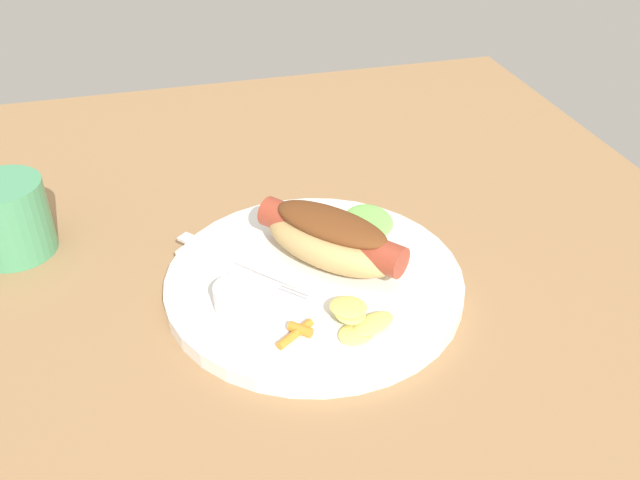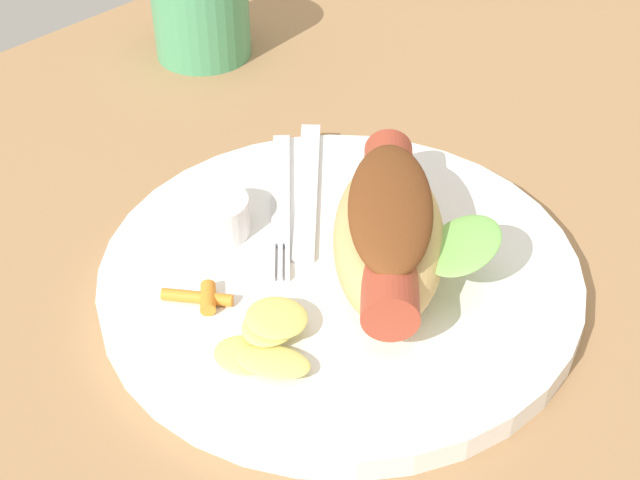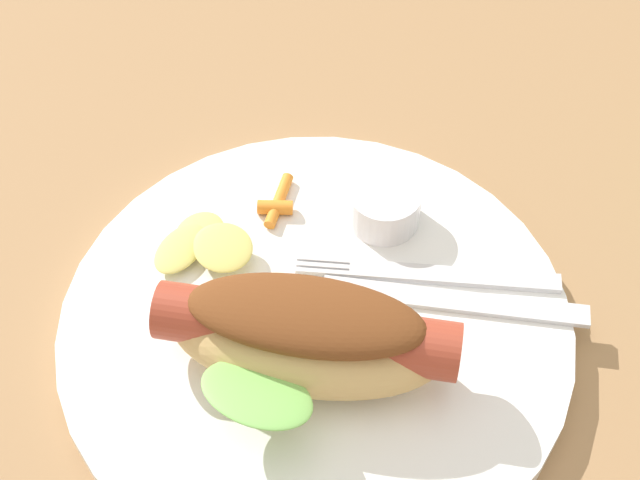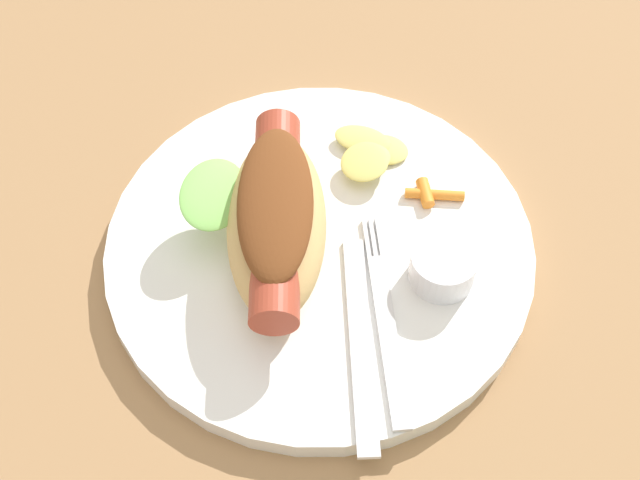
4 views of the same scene
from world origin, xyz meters
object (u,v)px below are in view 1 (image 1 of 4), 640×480
sauce_ramekin (238,298)px  drinking_cup (9,218)px  hot_dog (332,237)px  plate (314,282)px  knife (238,260)px  carrot_garnish (298,332)px  chips_pile (356,318)px  fork (238,273)px

sauce_ramekin → drinking_cup: 27.62cm
hot_dog → plate: bearing=-90.7°
sauce_ramekin → knife: bearing=-9.0°
carrot_garnish → plate: bearing=-24.3°
knife → chips_pile: chips_pile is taller
sauce_ramekin → plate: bearing=-69.7°
plate → hot_dog: bearing=-50.8°
plate → drinking_cup: 32.92cm
fork → drinking_cup: drinking_cup is taller
chips_pile → drinking_cup: bearing=53.9°
hot_dog → sauce_ramekin: bearing=-104.8°
hot_dog → fork: hot_dog is taller
hot_dog → chips_pile: 10.15cm
sauce_ramekin → knife: 7.50cm
drinking_cup → knife: bearing=-114.7°
plate → carrot_garnish: size_ratio=7.66×
plate → carrot_garnish: carrot_garnish is taller
carrot_garnish → drinking_cup: size_ratio=0.46×
fork → knife: 2.20cm
fork → carrot_garnish: 10.85cm
fork → sauce_ramekin: bearing=-52.8°
knife → fork: bearing=-52.0°
chips_pile → knife: bearing=35.2°
hot_dog → carrot_garnish: size_ratio=4.05×
fork → knife: (2.16, -0.40, -0.02)cm
sauce_ramekin → chips_pile: 11.12cm
sauce_ramekin → drinking_cup: drinking_cup is taller
plate → drinking_cup: (14.63, 29.30, 3.33)cm
fork → plate: bearing=28.9°
plate → fork: (2.19, 7.30, 1.00)cm
plate → chips_pile: size_ratio=4.49×
plate → chips_pile: 8.40cm
fork → drinking_cup: (12.44, 22.00, 2.33)cm
sauce_ramekin → drinking_cup: bearing=50.3°
hot_dog → chips_pile: (-9.91, 0.47, -2.13)cm
fork → chips_pile: chips_pile is taller
chips_pile → carrot_garnish: (0.02, 5.44, -0.40)cm
drinking_cup → chips_pile: bearing=-126.1°
plate → knife: 8.22cm
fork → drinking_cup: size_ratio=1.44×
chips_pile → carrot_garnish: size_ratio=1.71×
fork → chips_pile: 13.72cm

